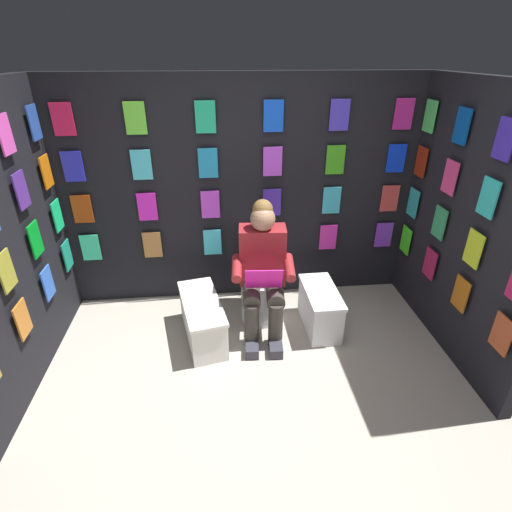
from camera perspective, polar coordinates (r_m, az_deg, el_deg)
The scene contains 8 objects.
ground_plane at distance 2.86m, azimuth 0.92°, elevation -25.14°, with size 30.00×30.00×0.00m, color #B2A899.
display_wall_back at distance 3.77m, azimuth -2.24°, elevation 8.91°, with size 3.38×0.14×2.12m.
display_wall_left at distance 3.45m, azimuth 28.24°, elevation 3.72°, with size 0.14×1.80×2.12m.
display_wall_right at distance 3.24m, azimuth -32.31°, elevation 1.17°, with size 0.14×1.80×2.12m.
toilet at distance 3.71m, azimuth 0.77°, elevation -3.98°, with size 0.42×0.57×0.77m.
person_reading at distance 3.38m, azimuth 0.98°, elevation -2.05°, with size 0.55×0.70×1.19m.
comic_longbox_near at distance 3.65m, azimuth 9.22°, elevation -7.48°, with size 0.29×0.62×0.39m.
comic_longbox_far at distance 3.51m, azimuth -7.73°, elevation -9.06°, with size 0.45×0.81×0.38m.
Camera 1 is at (0.22, 1.71, 2.28)m, focal length 27.69 mm.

